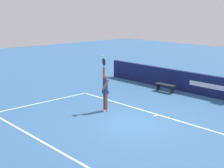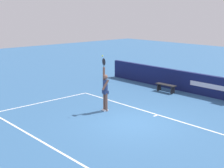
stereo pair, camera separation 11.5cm
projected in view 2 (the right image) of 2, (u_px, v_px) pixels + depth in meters
The scene contains 6 objects.
ground_plane at pixel (134, 123), 13.20m from camera, with size 60.00×60.00×0.00m, color #305C8C.
court_lines at pixel (114, 130), 12.46m from camera, with size 10.69×5.50×0.00m.
back_wall at pixel (212, 86), 17.07m from camera, with size 15.15×0.25×1.18m.
tennis_player at pixel (105, 89), 14.60m from camera, with size 0.46×0.40×2.50m.
tennis_ball at pixel (102, 56), 14.14m from camera, with size 0.07×0.07×0.07m.
courtside_bench_near at pixel (166, 86), 18.20m from camera, with size 1.28×0.39×0.45m.
Camera 2 is at (8.58, -9.13, 4.56)m, focal length 50.54 mm.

